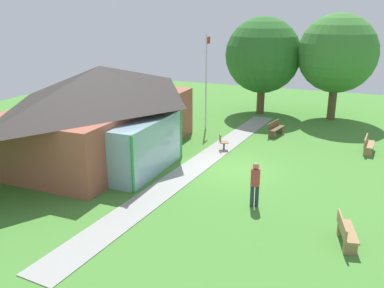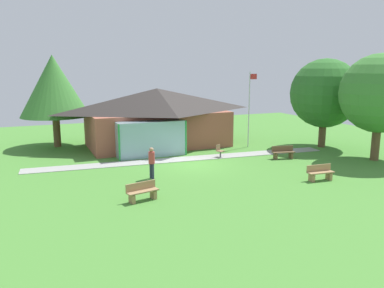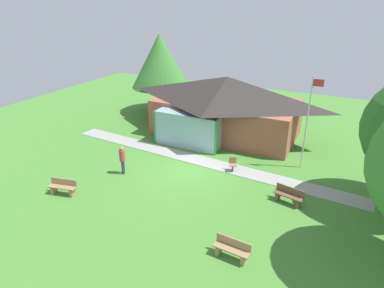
# 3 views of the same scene
# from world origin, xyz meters

# --- Properties ---
(ground_plane) EXTENTS (44.00, 44.00, 0.00)m
(ground_plane) POSITION_xyz_m (0.00, 0.00, 0.00)
(ground_plane) COLOR #478433
(pavilion) EXTENTS (11.33, 7.29, 4.43)m
(pavilion) POSITION_xyz_m (-0.31, 6.67, 2.30)
(pavilion) COLOR #A35642
(pavilion) RESTS_ON ground_plane
(footpath) EXTENTS (20.33, 2.84, 0.03)m
(footpath) POSITION_xyz_m (0.00, 1.67, 0.01)
(footpath) COLOR #999993
(footpath) RESTS_ON ground_plane
(flagpole) EXTENTS (0.64, 0.08, 5.67)m
(flagpole) POSITION_xyz_m (6.01, 3.61, 3.13)
(flagpole) COLOR silver
(flagpole) RESTS_ON ground_plane
(bench_mid_right) EXTENTS (1.56, 0.75, 0.84)m
(bench_mid_right) POSITION_xyz_m (6.09, -0.70, 0.40)
(bench_mid_right) COLOR brown
(bench_mid_right) RESTS_ON ground_plane
(bench_front_right) EXTENTS (1.53, 0.55, 0.84)m
(bench_front_right) POSITION_xyz_m (4.86, -5.73, 0.40)
(bench_front_right) COLOR #9E7A51
(bench_front_right) RESTS_ON ground_plane
(bench_front_left) EXTENTS (1.56, 0.76, 0.84)m
(bench_front_left) POSITION_xyz_m (-4.86, -5.16, 0.40)
(bench_front_left) COLOR #9E7A51
(bench_front_left) RESTS_ON ground_plane
(patio_chair_lawn_spare) EXTENTS (0.59, 0.59, 0.86)m
(patio_chair_lawn_spare) POSITION_xyz_m (2.36, 1.28, 0.42)
(patio_chair_lawn_spare) COLOR #8C6B4C
(patio_chair_lawn_spare) RESTS_ON ground_plane
(visitor_strolling_lawn) EXTENTS (0.34, 0.34, 1.74)m
(visitor_strolling_lawn) POSITION_xyz_m (-3.39, -1.88, 1.02)
(visitor_strolling_lawn) COLOR #2D3347
(visitor_strolling_lawn) RESTS_ON ground_plane
(tree_behind_pavilion_left) EXTENTS (5.09, 5.09, 6.93)m
(tree_behind_pavilion_left) POSITION_xyz_m (-7.47, 9.38, 4.62)
(tree_behind_pavilion_left) COLOR brown
(tree_behind_pavilion_left) RESTS_ON ground_plane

